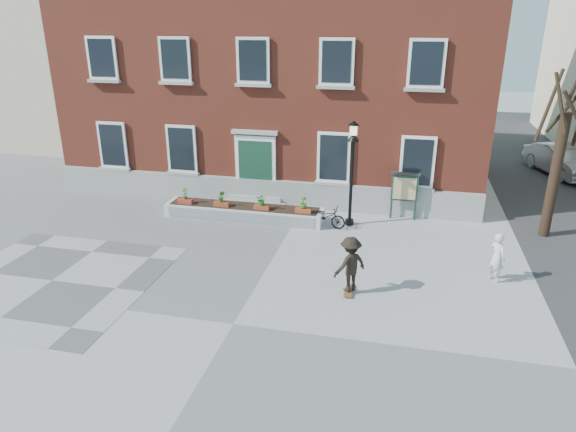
% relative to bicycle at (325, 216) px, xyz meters
% --- Properties ---
extents(ground, '(100.00, 100.00, 0.00)m').
position_rel_bicycle_xyz_m(ground, '(-1.20, -7.04, -0.42)').
color(ground, '#959598').
rests_on(ground, ground).
extents(checker_patch, '(6.00, 6.00, 0.01)m').
position_rel_bicycle_xyz_m(checker_patch, '(-7.20, -6.04, -0.41)').
color(checker_patch, '#515154').
rests_on(checker_patch, ground).
extents(distant_building, '(10.00, 12.00, 13.00)m').
position_rel_bicycle_xyz_m(distant_building, '(-19.20, 12.96, 6.08)').
color(distant_building, beige).
rests_on(distant_building, ground).
extents(bicycle, '(1.66, 0.84, 0.83)m').
position_rel_bicycle_xyz_m(bicycle, '(0.00, 0.00, 0.00)').
color(bicycle, black).
rests_on(bicycle, ground).
extents(parked_car, '(2.93, 4.75, 1.48)m').
position_rel_bicycle_xyz_m(parked_car, '(10.31, 9.54, 0.32)').
color(parked_car, '#B5B7BA').
rests_on(parked_car, ground).
extents(bystander, '(0.62, 0.66, 1.51)m').
position_rel_bicycle_xyz_m(bystander, '(5.57, -3.06, 0.34)').
color(bystander, silver).
rests_on(bystander, ground).
extents(brick_building, '(18.40, 10.85, 12.60)m').
position_rel_bicycle_xyz_m(brick_building, '(-3.20, 6.94, 5.88)').
color(brick_building, '#983B29').
rests_on(brick_building, ground).
extents(planter_assembly, '(6.20, 1.12, 1.15)m').
position_rel_bicycle_xyz_m(planter_assembly, '(-3.19, 0.14, -0.11)').
color(planter_assembly, silver).
rests_on(planter_assembly, ground).
extents(bare_tree, '(1.83, 1.83, 6.16)m').
position_rel_bicycle_xyz_m(bare_tree, '(7.80, 0.97, 2.37)').
color(bare_tree, '#312116').
rests_on(bare_tree, ground).
extents(lamp_post, '(0.40, 0.40, 3.93)m').
position_rel_bicycle_xyz_m(lamp_post, '(0.87, 0.44, 2.12)').
color(lamp_post, black).
rests_on(lamp_post, ground).
extents(notice_board, '(1.10, 0.16, 1.87)m').
position_rel_bicycle_xyz_m(notice_board, '(2.81, 1.48, 0.85)').
color(notice_board, '#193224').
rests_on(notice_board, ground).
extents(skateboarder, '(1.16, 1.16, 1.69)m').
position_rel_bicycle_xyz_m(skateboarder, '(1.46, -4.74, 0.46)').
color(skateboarder, brown).
rests_on(skateboarder, ground).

